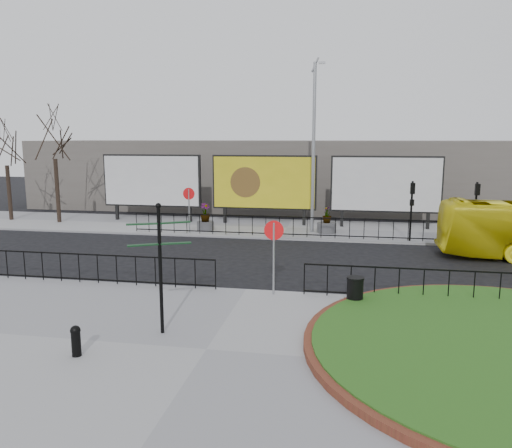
% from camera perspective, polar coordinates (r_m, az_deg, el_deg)
% --- Properties ---
extents(ground, '(90.00, 90.00, 0.00)m').
position_cam_1_polar(ground, '(17.23, -1.12, -7.82)').
color(ground, black).
rests_on(ground, ground).
extents(pavement_near, '(30.00, 10.00, 0.12)m').
position_cam_1_polar(pavement_near, '(12.66, -5.69, -14.30)').
color(pavement_near, gray).
rests_on(pavement_near, ground).
extents(pavement_far, '(44.00, 6.00, 0.12)m').
position_cam_1_polar(pavement_far, '(28.75, 3.55, -0.53)').
color(pavement_far, gray).
rests_on(pavement_far, ground).
extents(railing_near_left, '(10.00, 0.10, 1.10)m').
position_cam_1_polar(railing_near_left, '(18.85, -19.57, -4.73)').
color(railing_near_left, black).
rests_on(railing_near_left, pavement_near).
extents(railing_near_right, '(9.00, 0.10, 1.10)m').
position_cam_1_polar(railing_near_right, '(16.76, 21.16, -6.61)').
color(railing_near_right, black).
rests_on(railing_near_right, pavement_near).
extents(railing_far, '(18.00, 0.10, 1.10)m').
position_cam_1_polar(railing_far, '(25.90, 5.07, -0.33)').
color(railing_far, black).
rests_on(railing_far, pavement_far).
extents(speed_sign_far, '(0.64, 0.07, 2.47)m').
position_cam_1_polar(speed_sign_far, '(27.00, -7.67, 2.71)').
color(speed_sign_far, gray).
rests_on(speed_sign_far, pavement_far).
extents(speed_sign_near, '(0.64, 0.07, 2.47)m').
position_cam_1_polar(speed_sign_near, '(16.20, 2.05, -1.96)').
color(speed_sign_near, gray).
rests_on(speed_sign_near, pavement_near).
extents(billboard_left, '(6.20, 0.31, 4.10)m').
position_cam_1_polar(billboard_left, '(31.45, -11.81, 4.84)').
color(billboard_left, black).
rests_on(billboard_left, pavement_far).
extents(billboard_mid, '(6.20, 0.31, 4.10)m').
position_cam_1_polar(billboard_mid, '(29.57, 0.92, 4.74)').
color(billboard_mid, black).
rests_on(billboard_mid, pavement_far).
extents(billboard_right, '(6.20, 0.31, 4.10)m').
position_cam_1_polar(billboard_right, '(29.28, 14.61, 4.37)').
color(billboard_right, black).
rests_on(billboard_right, pavement_far).
extents(lamp_post, '(0.74, 0.18, 9.23)m').
position_cam_1_polar(lamp_post, '(27.15, 6.61, 8.93)').
color(lamp_post, gray).
rests_on(lamp_post, pavement_far).
extents(signal_pole_a, '(0.22, 0.26, 3.00)m').
position_cam_1_polar(signal_pole_a, '(25.84, 17.38, 2.44)').
color(signal_pole_a, black).
rests_on(signal_pole_a, pavement_far).
extents(signal_pole_b, '(0.22, 0.26, 3.00)m').
position_cam_1_polar(signal_pole_b, '(26.38, 23.85, 2.19)').
color(signal_pole_b, black).
rests_on(signal_pole_b, pavement_far).
extents(tree_left, '(2.00, 2.00, 7.00)m').
position_cam_1_polar(tree_left, '(32.57, -21.93, 6.31)').
color(tree_left, '#2D2119').
rests_on(tree_left, pavement_far).
extents(tree_mid, '(2.00, 2.00, 6.20)m').
position_cam_1_polar(tree_mid, '(34.81, -26.54, 5.50)').
color(tree_mid, '#2D2119').
rests_on(tree_mid, pavement_far).
extents(building_backdrop, '(40.00, 10.00, 5.00)m').
position_cam_1_polar(building_backdrop, '(38.33, 5.33, 5.72)').
color(building_backdrop, '#5C5550').
rests_on(building_backdrop, ground).
extents(fingerpost_sign, '(1.56, 0.92, 3.47)m').
position_cam_1_polar(fingerpost_sign, '(13.14, -10.92, -3.59)').
color(fingerpost_sign, black).
rests_on(fingerpost_sign, pavement_near).
extents(bollard, '(0.24, 0.24, 0.75)m').
position_cam_1_polar(bollard, '(12.80, -19.89, -12.29)').
color(bollard, black).
rests_on(bollard, pavement_near).
extents(litter_bin, '(0.54, 0.54, 0.89)m').
position_cam_1_polar(litter_bin, '(15.77, 11.24, -7.52)').
color(litter_bin, black).
rests_on(litter_bin, pavement_near).
extents(planter_a, '(0.94, 0.94, 1.52)m').
position_cam_1_polar(planter_a, '(27.94, -5.82, 0.46)').
color(planter_a, '#4C4C4F').
rests_on(planter_a, pavement_far).
extents(planter_c, '(1.04, 1.04, 1.45)m').
position_cam_1_polar(planter_c, '(27.39, 8.09, 0.01)').
color(planter_c, '#4C4C4F').
rests_on(planter_c, pavement_far).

